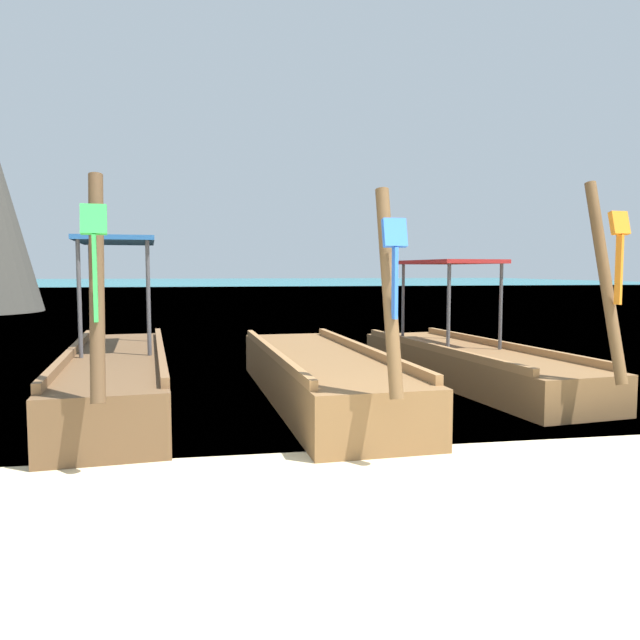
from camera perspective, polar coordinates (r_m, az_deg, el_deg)
The scene contains 5 objects.
ground at distance 3.94m, azimuth 10.95°, elevation -20.45°, with size 120.00×120.00×0.00m, color beige.
sea_water at distance 65.49m, azimuth -8.67°, elevation 3.15°, with size 120.00×120.00×0.00m, color #147A89.
longtail_boat_green_ribbon at distance 8.15m, azimuth -18.37°, elevation -4.74°, with size 1.68×5.64×2.48m.
longtail_boat_blue_ribbon at distance 7.90m, azimuth -0.07°, elevation -5.23°, with size 1.61×5.48×2.39m.
longtail_boat_orange_ribbon at distance 9.37m, azimuth 13.74°, elevation -3.73°, with size 1.91×5.56×2.63m.
Camera 1 is at (-1.29, -3.33, 1.67)m, focal length 34.38 mm.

